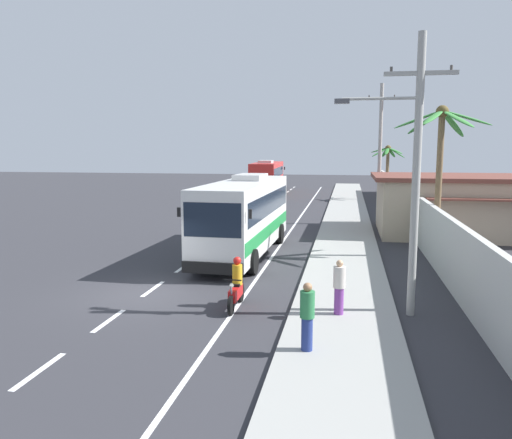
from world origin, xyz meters
The scene contains 14 objects.
ground_plane centered at (0.00, 0.00, 0.00)m, with size 160.00×160.00×0.00m, color #303035.
sidewalk_kerb centered at (6.80, 10.00, 0.07)m, with size 3.20×90.00×0.14m, color #999993.
lane_markings centered at (2.04, 14.78, 0.00)m, with size 3.58×71.00×0.01m.
boundary_wall centered at (10.60, 14.00, 1.25)m, with size 0.24×60.00×2.50m, color #B2B2AD.
coach_bus_foreground centered at (2.06, 7.13, 1.96)m, with size 3.02×10.76×3.76m.
coach_bus_far_lane centered at (-2.03, 39.51, 1.93)m, with size 3.32×11.15×3.71m.
motorcycle_beside_bus centered at (3.43, -0.89, 0.66)m, with size 0.56×1.96×1.63m.
pedestrian_near_kerb centered at (6.66, -1.36, 1.00)m, with size 0.36×0.36×1.65m.
pedestrian_midwalk centered at (5.94, -4.25, 1.03)m, with size 0.36×0.36×1.70m.
utility_pole_nearest centered at (8.71, -0.63, 4.47)m, with size 3.45×0.24×8.32m.
utility_pole_mid centered at (8.85, 18.25, 4.79)m, with size 2.00×0.24×9.17m.
palm_nearest centered at (10.85, 7.71, 5.10)m, with size 4.16×3.52×6.91m.
palm_second centered at (10.51, 33.87, 3.90)m, with size 3.30×3.47×5.30m.
roadside_building centered at (15.88, 14.83, 1.75)m, with size 15.16×7.41×3.47m.
Camera 1 is at (6.84, -16.09, 5.05)m, focal length 35.47 mm.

